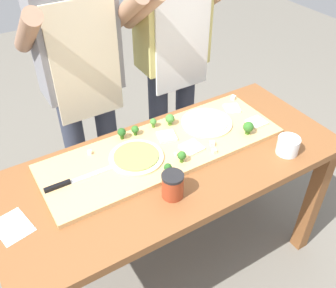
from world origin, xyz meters
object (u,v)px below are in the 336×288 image
pizza_slice_near_left (257,122)px  broccoli_floret_front_right (122,133)px  cheese_crumble_a (90,152)px  pizza_slice_far_right (167,136)px  cheese_crumble_b (233,97)px  flour_cup (288,146)px  cheese_crumble_d (212,144)px  chefs_knife (71,181)px  broccoli_floret_back_mid (170,119)px  broccoli_floret_back_right (248,127)px  pizza_whole_white_garlic (207,122)px  pizza_slice_far_left (192,148)px  broccoli_floret_center_right (153,122)px  recipe_note (13,227)px  sauce_jar (173,185)px  pizza_whole_pesto_green (136,157)px  cook_left (81,73)px  cook_right (173,49)px  broccoli_floret_center_left (135,130)px  cheese_crumble_e (175,154)px  prep_table (172,181)px  pizza_slice_center (232,108)px  broccoli_floret_front_mid (182,156)px  broccoli_floret_front_left (168,168)px

pizza_slice_near_left → broccoli_floret_front_right: broccoli_floret_front_right is taller
cheese_crumble_a → pizza_slice_far_right: bearing=-11.9°
cheese_crumble_b → flour_cup: bearing=-97.3°
pizza_slice_near_left → cheese_crumble_d: 0.30m
chefs_knife → broccoli_floret_back_mid: 0.58m
broccoli_floret_back_right → broccoli_floret_front_right: 0.60m
pizza_whole_white_garlic → pizza_slice_far_left: 0.21m
pizza_whole_white_garlic → pizza_slice_far_right: pizza_whole_white_garlic is taller
pizza_slice_far_right → broccoli_floret_center_right: (-0.01, 0.11, 0.02)m
pizza_slice_far_right → pizza_slice_near_left: bearing=-17.0°
cheese_crumble_d → recipe_note: (-0.91, 0.02, -0.03)m
recipe_note → flour_cup: bearing=-10.5°
chefs_knife → pizza_slice_far_right: (0.49, 0.05, 0.00)m
sauce_jar → recipe_note: 0.62m
broccoli_floret_center_right → cheese_crumble_b: broccoli_floret_center_right is taller
pizza_whole_pesto_green → broccoli_floret_back_mid: size_ratio=4.15×
cook_left → pizza_whole_pesto_green: bearing=-88.0°
broccoli_floret_back_right → cheese_crumble_d: bearing=175.5°
broccoli_floret_back_right → sauce_jar: sauce_jar is taller
pizza_slice_far_right → cook_right: cook_right is taller
broccoli_floret_center_right → broccoli_floret_center_left: bearing=-174.5°
recipe_note → cheese_crumble_e: bearing=0.7°
broccoli_floret_center_left → pizza_slice_far_right: bearing=-38.9°
cheese_crumble_a → cook_right: bearing=30.5°
prep_table → pizza_whole_white_garlic: pizza_whole_white_garlic is taller
pizza_slice_far_right → broccoli_floret_center_right: 0.11m
pizza_slice_center → broccoli_floret_front_right: 0.61m
broccoli_floret_center_left → broccoli_floret_back_mid: 0.19m
pizza_slice_far_left → chefs_knife: bearing=172.0°
broccoli_floret_back_right → cheese_crumble_e: size_ratio=5.19×
sauce_jar → cook_left: size_ratio=0.07×
broccoli_floret_front_mid → cheese_crumble_a: broccoli_floret_front_mid is taller
chefs_knife → pizza_whole_pesto_green: (0.30, -0.00, 0.00)m
pizza_slice_far_right → cook_left: (-0.21, 0.49, 0.17)m
recipe_note → cheese_crumble_b: bearing=11.1°
flour_cup → pizza_slice_far_left: bearing=148.4°
pizza_slice_near_left → cheese_crumble_a: bearing=165.2°
pizza_slice_far_right → broccoli_floret_front_mid: size_ratio=1.53×
pizza_slice_far_left → broccoli_floret_back_right: size_ratio=1.38×
broccoli_floret_front_mid → cheese_crumble_b: (0.52, 0.29, -0.02)m
broccoli_floret_center_right → cook_left: 0.46m
pizza_whole_white_garlic → broccoli_floret_back_mid: bearing=151.1°
pizza_slice_near_left → pizza_slice_far_right: (-0.44, 0.14, 0.00)m
flour_cup → sauce_jar: 0.60m
broccoli_floret_back_right → broccoli_floret_front_mid: broccoli_floret_back_right is taller
pizza_whole_white_garlic → cheese_crumble_b: cheese_crumble_b is taller
pizza_slice_center → pizza_slice_near_left: bearing=-81.0°
broccoli_floret_front_left → cheese_crumble_e: 0.12m
pizza_slice_center → broccoli_floret_center_left: 0.54m
broccoli_floret_center_left → broccoli_floret_front_left: 0.30m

